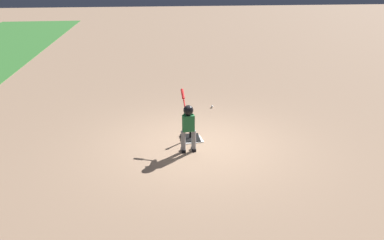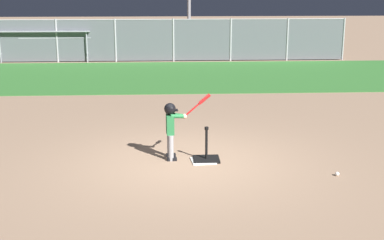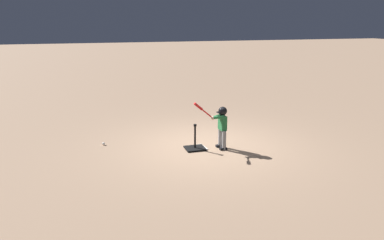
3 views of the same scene
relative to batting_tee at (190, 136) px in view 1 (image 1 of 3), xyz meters
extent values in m
plane|color=#93755B|center=(-0.36, -0.17, -0.08)|extent=(90.00, 90.00, 0.00)
cube|color=white|center=(-0.06, -0.06, -0.07)|extent=(0.48, 0.48, 0.02)
cube|color=black|center=(0.00, 0.00, -0.06)|extent=(0.49, 0.44, 0.04)
cylinder|color=black|center=(0.00, 0.00, 0.25)|extent=(0.05, 0.05, 0.56)
cylinder|color=black|center=(0.00, 0.00, 0.55)|extent=(0.08, 0.08, 0.05)
cylinder|color=gray|center=(-0.68, 0.25, 0.17)|extent=(0.11, 0.11, 0.49)
cube|color=black|center=(-0.66, 0.25, -0.05)|extent=(0.19, 0.10, 0.06)
cylinder|color=gray|center=(-0.67, 0.02, 0.17)|extent=(0.11, 0.11, 0.49)
cube|color=black|center=(-0.65, 0.02, -0.05)|extent=(0.19, 0.10, 0.06)
cube|color=#236B38|center=(-0.68, 0.13, 0.60)|extent=(0.16, 0.27, 0.36)
sphere|color=#DBB293|center=(-0.68, 0.13, 0.89)|extent=(0.19, 0.19, 0.19)
sphere|color=black|center=(-0.68, 0.13, 0.90)|extent=(0.22, 0.22, 0.22)
cube|color=black|center=(-0.59, 0.14, 0.87)|extent=(0.12, 0.17, 0.01)
cylinder|color=#236B38|center=(-0.54, 0.18, 0.77)|extent=(0.30, 0.14, 0.11)
cylinder|color=#236B38|center=(-0.54, 0.10, 0.77)|extent=(0.30, 0.17, 0.11)
sphere|color=#DBB293|center=(-0.40, 0.15, 0.75)|extent=(0.09, 0.09, 0.09)
cylinder|color=red|center=(-0.17, 0.17, 0.95)|extent=(0.49, 0.07, 0.42)
cylinder|color=red|center=(-0.03, 0.18, 1.07)|extent=(0.24, 0.08, 0.21)
cylinder|color=black|center=(-0.42, 0.15, 0.74)|extent=(0.05, 0.05, 0.05)
sphere|color=white|center=(2.21, -0.96, -0.04)|extent=(0.07, 0.07, 0.07)
camera|label=1|loc=(-8.20, 1.13, 3.57)|focal=35.00mm
camera|label=2|loc=(-0.78, -9.56, 3.18)|focal=50.00mm
camera|label=3|loc=(2.58, 8.57, 3.11)|focal=35.00mm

